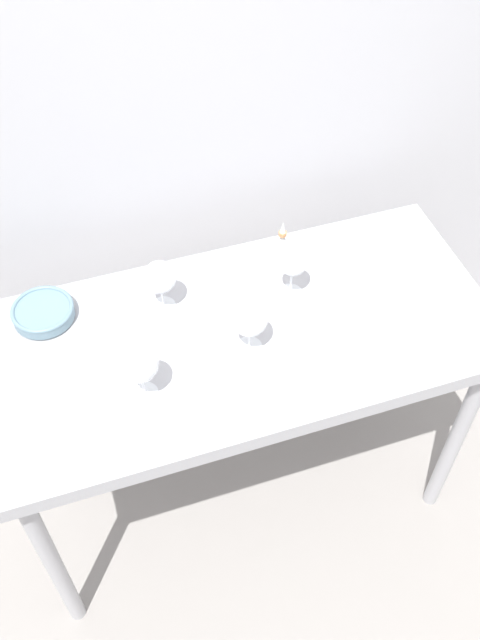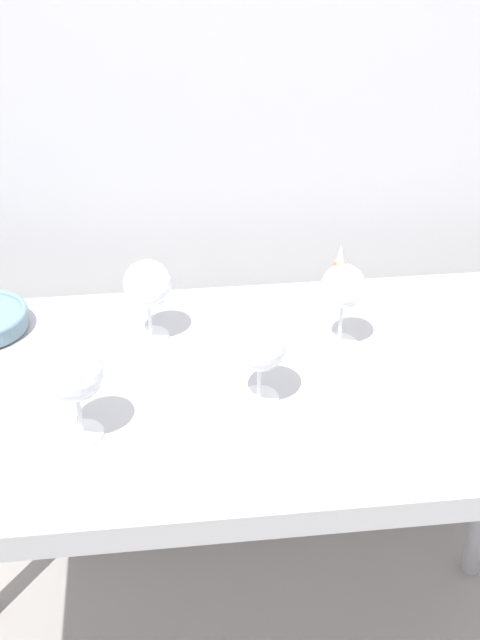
% 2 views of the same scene
% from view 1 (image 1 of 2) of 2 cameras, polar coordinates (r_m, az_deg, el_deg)
% --- Properties ---
extents(ground_plane, '(6.00, 6.00, 0.00)m').
position_cam_1_polar(ground_plane, '(2.69, -0.03, -13.16)').
color(ground_plane, gray).
extents(back_wall, '(3.80, 0.04, 2.60)m').
position_cam_1_polar(back_wall, '(2.02, -4.61, 16.84)').
color(back_wall, silver).
rests_on(back_wall, ground_plane).
extents(steel_counter, '(1.40, 0.65, 0.90)m').
position_cam_1_polar(steel_counter, '(2.01, 0.01, -2.89)').
color(steel_counter, '#AEAEB3').
rests_on(steel_counter, ground_plane).
extents(wine_glass_far_right, '(0.08, 0.08, 0.17)m').
position_cam_1_polar(wine_glass_far_right, '(1.94, 4.22, 4.57)').
color(wine_glass_far_right, white).
rests_on(wine_glass_far_right, steel_counter).
extents(wine_glass_far_left, '(0.09, 0.09, 0.16)m').
position_cam_1_polar(wine_glass_far_left, '(1.92, -6.41, 3.34)').
color(wine_glass_far_left, white).
rests_on(wine_glass_far_left, steel_counter).
extents(wine_glass_near_left, '(0.09, 0.09, 0.17)m').
position_cam_1_polar(wine_glass_near_left, '(1.72, -8.02, -3.58)').
color(wine_glass_near_left, white).
rests_on(wine_glass_near_left, steel_counter).
extents(wine_glass_near_center, '(0.09, 0.09, 0.16)m').
position_cam_1_polar(wine_glass_near_center, '(1.81, 0.77, 0.01)').
color(wine_glass_near_center, white).
rests_on(wine_glass_near_center, steel_counter).
extents(tasting_sheet_upper, '(0.18, 0.22, 0.00)m').
position_cam_1_polar(tasting_sheet_upper, '(2.06, 9.10, 2.51)').
color(tasting_sheet_upper, white).
rests_on(tasting_sheet_upper, steel_counter).
extents(tasting_bowl, '(0.17, 0.17, 0.04)m').
position_cam_1_polar(tasting_bowl, '(2.01, -15.44, 0.61)').
color(tasting_bowl, beige).
rests_on(tasting_bowl, steel_counter).
extents(decanter_funnel, '(0.09, 0.09, 0.13)m').
position_cam_1_polar(decanter_funnel, '(2.10, 3.36, 5.97)').
color(decanter_funnel, silver).
rests_on(decanter_funnel, steel_counter).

